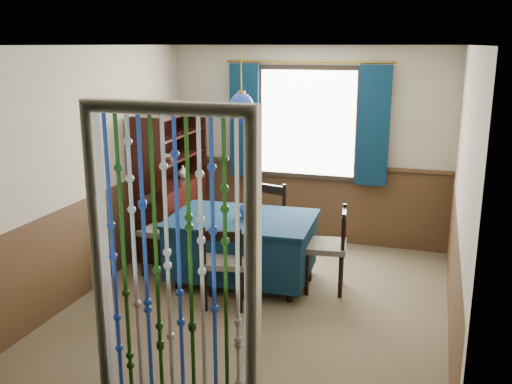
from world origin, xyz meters
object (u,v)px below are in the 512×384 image
(chair_far, at_px, (263,221))
(pendant_lamp, at_px, (241,108))
(dining_table, at_px, (242,244))
(chair_near, at_px, (225,263))
(chair_right, at_px, (328,247))
(chair_left, at_px, (163,230))
(sideboard, at_px, (172,201))
(vase_sideboard, at_px, (183,171))
(vase_table, at_px, (249,208))
(bowl_shelf, at_px, (168,157))

(chair_far, xyz_separation_m, pendant_lamp, (-0.03, -0.67, 1.39))
(dining_table, relative_size, chair_near, 1.84)
(chair_right, bearing_deg, chair_far, 48.84)
(chair_near, height_order, chair_left, chair_left)
(sideboard, bearing_deg, chair_right, -20.56)
(chair_near, height_order, vase_sideboard, vase_sideboard)
(vase_table, bearing_deg, dining_table, -157.81)
(chair_left, bearing_deg, sideboard, -155.83)
(bowl_shelf, bearing_deg, chair_right, -14.03)
(bowl_shelf, bearing_deg, chair_left, -71.19)
(chair_far, distance_m, sideboard, 1.24)
(chair_near, bearing_deg, chair_right, 26.74)
(chair_left, bearing_deg, bowl_shelf, -155.47)
(sideboard, relative_size, vase_table, 8.56)
(dining_table, height_order, sideboard, sideboard)
(sideboard, bearing_deg, bowl_shelf, -74.81)
(dining_table, height_order, chair_right, chair_right)
(chair_near, height_order, sideboard, sideboard)
(chair_left, xyz_separation_m, pendant_lamp, (0.94, 0.02, 1.39))
(chair_left, bearing_deg, vase_table, 98.38)
(sideboard, xyz_separation_m, pendant_lamp, (1.20, -0.78, 1.29))
(chair_left, height_order, vase_sideboard, vase_sideboard)
(chair_left, bearing_deg, vase_sideboard, -162.84)
(bowl_shelf, bearing_deg, chair_near, -45.82)
(dining_table, height_order, pendant_lamp, pendant_lamp)
(vase_sideboard, bearing_deg, chair_right, -24.22)
(sideboard, distance_m, bowl_shelf, 0.64)
(chair_left, height_order, bowl_shelf, bowl_shelf)
(chair_left, height_order, pendant_lamp, pendant_lamp)
(vase_table, bearing_deg, chair_left, -177.34)
(pendant_lamp, distance_m, vase_sideboard, 1.78)
(sideboard, distance_m, vase_sideboard, 0.42)
(chair_left, distance_m, vase_sideboard, 1.13)
(dining_table, distance_m, chair_left, 0.94)
(sideboard, bearing_deg, chair_near, -50.73)
(chair_far, height_order, chair_right, chair_far)
(dining_table, xyz_separation_m, chair_far, (0.03, 0.67, 0.07))
(chair_left, relative_size, vase_sideboard, 5.33)
(sideboard, height_order, bowl_shelf, sideboard)
(chair_far, height_order, bowl_shelf, bowl_shelf)
(chair_far, relative_size, vase_sideboard, 5.32)
(vase_sideboard, bearing_deg, vase_table, -38.65)
(chair_left, bearing_deg, chair_far, 130.97)
(chair_near, relative_size, sideboard, 0.50)
(pendant_lamp, height_order, vase_table, pendant_lamp)
(chair_far, height_order, pendant_lamp, pendant_lamp)
(pendant_lamp, bearing_deg, chair_right, 4.38)
(pendant_lamp, relative_size, bowl_shelf, 3.48)
(sideboard, height_order, vase_sideboard, sideboard)
(dining_table, bearing_deg, sideboard, 144.39)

